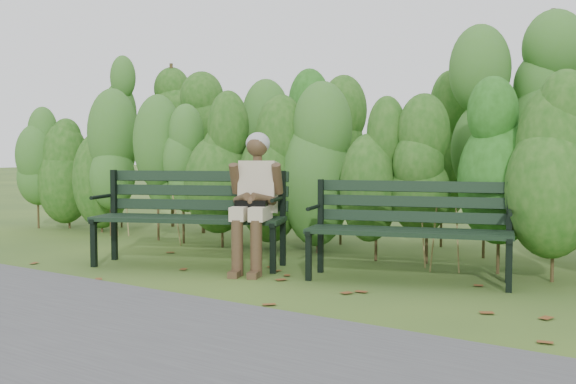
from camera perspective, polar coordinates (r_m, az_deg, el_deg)
The scene contains 7 objects.
ground at distance 6.00m, azimuth -1.92°, elevation -7.34°, with size 80.00×80.00×0.00m, color #345123.
footpath at distance 4.47m, azimuth -19.36°, elevation -11.20°, with size 60.00×2.50×0.01m, color #474749.
hedge_band at distance 7.47m, azimuth 6.65°, elevation 4.46°, with size 11.04×1.67×2.42m.
leaf_litter at distance 5.11m, azimuth 2.28°, elevation -9.20°, with size 5.91×1.80×0.01m.
bench_left at distance 6.72m, azimuth -8.13°, elevation -1.46°, with size 1.95×1.30×0.93m.
bench_right at distance 5.96m, azimuth 10.24°, elevation -2.49°, with size 1.82×1.06×0.87m.
seated_woman at distance 6.33m, azimuth -2.84°, elevation 0.02°, with size 0.60×0.79×1.31m.
Camera 1 is at (3.52, -4.72, 1.12)m, focal length 42.00 mm.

